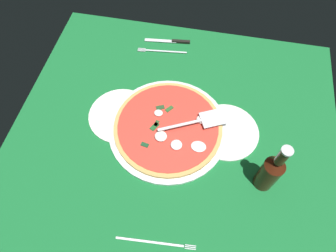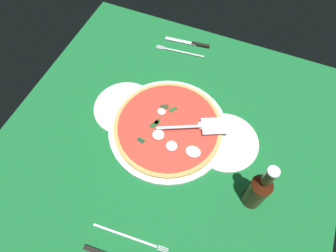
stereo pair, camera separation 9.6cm
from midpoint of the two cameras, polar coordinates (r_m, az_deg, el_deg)
ground_plane at (r=96.52cm, az=2.88°, el=-3.70°), size 106.06×106.06×0.80cm
checker_pattern at (r=96.12cm, az=2.89°, el=-3.58°), size 106.06×106.06×0.10cm
pizza_pan at (r=97.87cm, az=2.81°, el=-0.73°), size 39.00×39.00×1.32cm
dinner_plate_left at (r=102.70cm, az=-5.53°, el=3.27°), size 21.45×21.45×1.00cm
dinner_plate_right at (r=98.40cm, az=13.72°, el=-3.23°), size 21.09×21.09×1.00cm
pizza at (r=96.59cm, az=2.91°, el=-0.42°), size 35.40×35.40×2.74cm
pizza_server at (r=94.91cm, az=8.57°, el=-0.33°), size 22.10×13.11×1.00cm
place_setting_near at (r=86.57cm, az=-5.70°, el=-22.48°), size 21.56×14.84×1.40cm
place_setting_far at (r=120.84cm, az=5.79°, el=14.49°), size 20.84×14.30×1.40cm
beer_bottle at (r=85.88cm, az=20.07°, el=-11.73°), size 5.80×5.80×22.32cm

